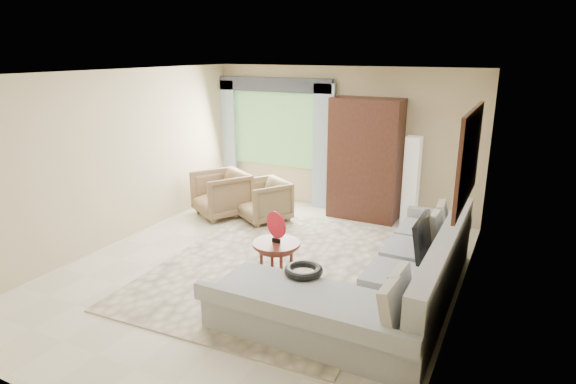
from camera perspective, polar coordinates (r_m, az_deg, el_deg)
The scene contains 17 objects.
ground at distance 6.60m, azimuth -3.35°, elevation -9.27°, with size 6.00×6.00×0.00m, color silver.
area_rug at distance 6.72m, azimuth -1.21°, elevation -8.68°, with size 3.00×4.00×0.02m, color beige.
sectional_sofa at distance 5.72m, azimuth 11.61°, elevation -10.73°, with size 2.30×3.46×0.90m.
tv_screen at distance 5.98m, azimuth 15.74°, elevation -5.19°, with size 0.06×0.74×0.48m, color black.
garden_hose at distance 5.35m, azimuth 1.86°, elevation -9.27°, with size 0.43×0.43×0.09m, color black.
coffee_table at distance 6.07m, azimuth -1.38°, elevation -8.43°, with size 0.59×0.59×0.59m.
red_disc at distance 5.87m, azimuth -1.41°, elevation -3.91°, with size 0.34×0.34×0.03m, color red.
armchair_left at distance 8.65m, azimuth -7.92°, elevation -0.23°, with size 0.86×0.88×0.80m, color #826447.
armchair_right at distance 8.34m, azimuth -2.92°, elevation -1.02°, with size 0.77×0.79×0.72m, color olive.
potted_plant at distance 9.47m, azimuth -6.73°, elevation 0.34°, with size 0.45×0.39×0.50m, color #999999.
armoire at distance 8.43m, azimuth 9.14°, elevation 3.83°, with size 1.20×0.55×2.10m, color black.
floor_lamp at distance 8.36m, azimuth 14.39°, elevation 1.29°, with size 0.24×0.24×1.50m, color silver.
window at distance 9.32m, azimuth -1.54°, elevation 7.44°, with size 1.80×0.04×1.40m, color #669E59.
curtain_left at distance 9.82m, azimuth -7.22°, elevation 6.30°, with size 0.40×0.08×2.30m, color #9EB7CC.
curtain_right at distance 8.84m, azimuth 4.23°, elevation 5.25°, with size 0.40×0.08×2.30m, color #9EB7CC.
valance at distance 9.16m, azimuth -1.80°, elevation 12.63°, with size 2.40×0.12×0.26m, color #1E232D.
wall_mirror at distance 5.62m, azimuth 20.64°, elevation 3.96°, with size 0.05×1.70×1.05m.
Camera 1 is at (3.01, -5.13, 2.87)m, focal length 30.00 mm.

